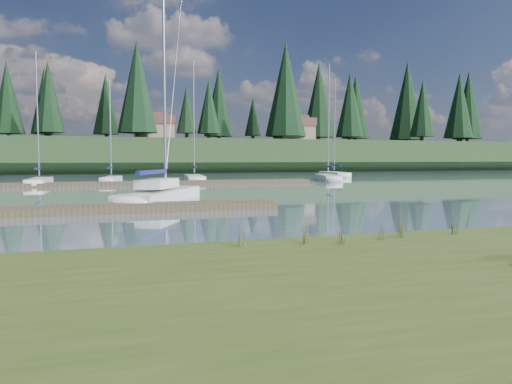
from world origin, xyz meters
name	(u,v)px	position (x,y,z in m)	size (l,w,h in m)	color
ground	(140,185)	(0.00, 30.00, 0.00)	(200.00, 200.00, 0.00)	slate
bank	(360,298)	(0.00, -6.00, 0.17)	(60.00, 9.00, 0.35)	#3B4B1B
ridge	(116,157)	(0.00, 73.00, 2.50)	(200.00, 20.00, 5.00)	#1F351A
sailboat_main	(165,192)	(-0.04, 14.37, 0.42)	(5.94, 9.38, 13.67)	white
dock_near	(86,209)	(-4.00, 9.00, 0.15)	(16.00, 2.00, 0.30)	#4C3D2C
dock_far	(164,183)	(2.00, 30.00, 0.15)	(26.00, 2.20, 0.30)	#4C3D2C
sailboat_bg_1	(40,181)	(-7.90, 33.05, 0.33)	(1.71, 7.40, 11.04)	white
sailboat_bg_2	(112,179)	(-2.01, 34.91, 0.33)	(2.32, 6.15, 9.28)	white
sailboat_bg_3	(194,178)	(5.77, 36.26, 0.32)	(2.44, 8.04, 11.64)	white
sailboat_bg_4	(327,177)	(18.85, 33.34, 0.33)	(3.71, 8.03, 11.66)	white
sailboat_bg_5	(332,174)	(24.34, 42.97, 0.32)	(2.82, 8.47, 11.86)	white
weed_0	(307,233)	(0.74, -2.42, 0.60)	(0.17, 0.14, 0.59)	#475B23
weed_1	(342,235)	(1.46, -2.69, 0.56)	(0.17, 0.14, 0.50)	#475B23
weed_2	(399,224)	(3.12, -2.38, 0.68)	(0.17, 0.14, 0.78)	#475B23
weed_3	(242,234)	(-0.72, -2.30, 0.63)	(0.17, 0.14, 0.66)	#475B23
weed_4	(381,231)	(2.60, -2.44, 0.55)	(0.17, 0.14, 0.47)	#475B23
weed_5	(455,224)	(4.82, -2.24, 0.60)	(0.17, 0.14, 0.61)	#475B23
mud_lip	(263,252)	(0.00, -1.60, 0.07)	(60.00, 0.50, 0.14)	#33281C
conifer_3	(48,97)	(-10.00, 72.00, 11.74)	(4.84, 4.84, 12.25)	#382619
conifer_4	(137,87)	(3.00, 66.00, 13.09)	(6.16, 6.16, 15.10)	#382619
conifer_5	(209,107)	(15.00, 70.00, 10.83)	(3.96, 3.96, 10.35)	#382619
conifer_6	(286,89)	(28.00, 68.00, 13.99)	(7.04, 7.04, 17.00)	#382619
conifer_7	(350,105)	(42.00, 71.00, 12.19)	(5.28, 5.28, 13.20)	#382619
conifer_8	(422,108)	(55.00, 67.00, 11.51)	(4.62, 4.62, 11.77)	#382619
conifer_9	(468,105)	(68.00, 70.00, 12.87)	(5.94, 5.94, 14.62)	#382619
house_1	(154,127)	(6.00, 71.00, 7.31)	(6.30, 5.30, 4.65)	gray
house_2	(294,129)	(30.00, 69.00, 7.31)	(6.30, 5.30, 4.65)	gray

